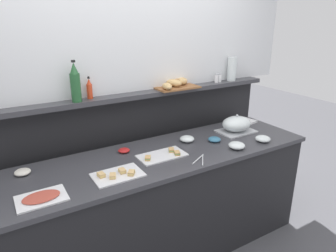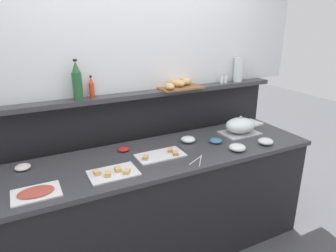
% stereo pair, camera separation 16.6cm
% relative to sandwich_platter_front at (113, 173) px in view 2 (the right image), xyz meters
% --- Properties ---
extents(ground_plane, '(12.00, 12.00, 0.00)m').
position_rel_sandwich_platter_front_xyz_m(ground_plane, '(0.41, 0.75, -0.93)').
color(ground_plane, '#4C4C51').
extents(buffet_counter, '(2.58, 0.71, 0.92)m').
position_rel_sandwich_platter_front_xyz_m(buffet_counter, '(0.41, 0.15, -0.47)').
color(buffet_counter, black).
rests_on(buffet_counter, ground_plane).
extents(back_ledge_unit, '(2.87, 0.22, 1.32)m').
position_rel_sandwich_platter_front_xyz_m(back_ledge_unit, '(0.41, 0.68, -0.24)').
color(back_ledge_unit, black).
rests_on(back_ledge_unit, ground_plane).
extents(upper_wall_panel, '(3.47, 0.08, 1.28)m').
position_rel_sandwich_platter_front_xyz_m(upper_wall_panel, '(0.41, 0.70, 1.03)').
color(upper_wall_panel, silver).
rests_on(upper_wall_panel, back_ledge_unit).
extents(sandwich_platter_front, '(0.33, 0.22, 0.04)m').
position_rel_sandwich_platter_front_xyz_m(sandwich_platter_front, '(0.00, 0.00, 0.00)').
color(sandwich_platter_front, silver).
rests_on(sandwich_platter_front, buffet_counter).
extents(sandwich_platter_rear, '(0.37, 0.20, 0.04)m').
position_rel_sandwich_platter_front_xyz_m(sandwich_platter_rear, '(0.42, 0.11, -0.00)').
color(sandwich_platter_rear, silver).
rests_on(sandwich_platter_rear, buffet_counter).
extents(cold_cuts_platter, '(0.28, 0.20, 0.02)m').
position_rel_sandwich_platter_front_xyz_m(cold_cuts_platter, '(-0.49, -0.03, -0.00)').
color(cold_cuts_platter, white).
rests_on(cold_cuts_platter, buffet_counter).
extents(serving_cloche, '(0.34, 0.24, 0.17)m').
position_rel_sandwich_platter_front_xyz_m(serving_cloche, '(1.27, 0.22, 0.06)').
color(serving_cloche, '#B7BABF').
rests_on(serving_cloche, buffet_counter).
extents(glass_bowl_large, '(0.12, 0.12, 0.05)m').
position_rel_sandwich_platter_front_xyz_m(glass_bowl_large, '(0.74, 0.26, 0.01)').
color(glass_bowl_large, silver).
rests_on(glass_bowl_large, buffet_counter).
extents(glass_bowl_medium, '(0.13, 0.13, 0.05)m').
position_rel_sandwich_platter_front_xyz_m(glass_bowl_medium, '(1.01, -0.07, 0.01)').
color(glass_bowl_medium, silver).
rests_on(glass_bowl_medium, buffet_counter).
extents(glass_bowl_small, '(0.13, 0.13, 0.05)m').
position_rel_sandwich_platter_front_xyz_m(glass_bowl_small, '(1.30, -0.07, 0.01)').
color(glass_bowl_small, silver).
rests_on(glass_bowl_small, buffet_counter).
extents(condiment_bowl_red, '(0.11, 0.11, 0.04)m').
position_rel_sandwich_platter_front_xyz_m(condiment_bowl_red, '(-0.54, 0.35, 0.01)').
color(condiment_bowl_red, silver).
rests_on(condiment_bowl_red, buffet_counter).
extents(condiment_bowl_cream, '(0.09, 0.09, 0.03)m').
position_rel_sandwich_platter_front_xyz_m(condiment_bowl_cream, '(0.19, 0.33, 0.01)').
color(condiment_bowl_cream, red).
rests_on(condiment_bowl_cream, buffet_counter).
extents(condiment_bowl_dark, '(0.11, 0.11, 0.04)m').
position_rel_sandwich_platter_front_xyz_m(condiment_bowl_dark, '(0.95, 0.14, 0.01)').
color(condiment_bowl_dark, teal).
rests_on(condiment_bowl_dark, buffet_counter).
extents(serving_tongs, '(0.17, 0.15, 0.01)m').
position_rel_sandwich_platter_front_xyz_m(serving_tongs, '(0.62, -0.09, -0.00)').
color(serving_tongs, '#B7BABF').
rests_on(serving_tongs, buffet_counter).
extents(napkin_stack, '(0.19, 0.19, 0.02)m').
position_rel_sandwich_platter_front_xyz_m(napkin_stack, '(1.54, 0.38, 0.00)').
color(napkin_stack, white).
rests_on(napkin_stack, buffet_counter).
extents(wine_bottle_green, '(0.08, 0.08, 0.32)m').
position_rel_sandwich_platter_front_xyz_m(wine_bottle_green, '(-0.08, 0.58, 0.53)').
color(wine_bottle_green, '#23562D').
rests_on(wine_bottle_green, back_ledge_unit).
extents(hot_sauce_bottle, '(0.04, 0.04, 0.18)m').
position_rel_sandwich_platter_front_xyz_m(hot_sauce_bottle, '(0.04, 0.62, 0.46)').
color(hot_sauce_bottle, red).
rests_on(hot_sauce_bottle, back_ledge_unit).
extents(salt_shaker, '(0.03, 0.03, 0.09)m').
position_rel_sandwich_platter_front_xyz_m(salt_shaker, '(1.32, 0.60, 0.43)').
color(salt_shaker, white).
rests_on(salt_shaker, back_ledge_unit).
extents(pepper_shaker, '(0.03, 0.03, 0.09)m').
position_rel_sandwich_platter_front_xyz_m(pepper_shaker, '(1.36, 0.60, 0.43)').
color(pepper_shaker, white).
rests_on(pepper_shaker, back_ledge_unit).
extents(bread_basket, '(0.40, 0.28, 0.08)m').
position_rel_sandwich_platter_front_xyz_m(bread_basket, '(0.85, 0.61, 0.42)').
color(bread_basket, brown).
rests_on(bread_basket, back_ledge_unit).
extents(water_carafe, '(0.09, 0.09, 0.24)m').
position_rel_sandwich_platter_front_xyz_m(water_carafe, '(1.51, 0.60, 0.50)').
color(water_carafe, silver).
rests_on(water_carafe, back_ledge_unit).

